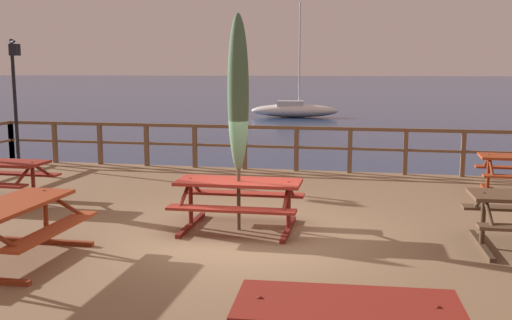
{
  "coord_description": "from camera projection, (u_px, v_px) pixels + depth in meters",
  "views": [
    {
      "loc": [
        1.89,
        -8.33,
        3.26
      ],
      "look_at": [
        0.0,
        0.89,
        1.82
      ],
      "focal_mm": 41.44,
      "sensor_mm": 36.0,
      "label": 1
    }
  ],
  "objects": [
    {
      "name": "ground_plane",
      "position": [
        244.0,
        287.0,
        8.93
      ],
      "size": [
        600.0,
        600.0,
        0.0
      ],
      "primitive_type": "plane",
      "color": "navy"
    },
    {
      "name": "wooden_deck",
      "position": [
        244.0,
        261.0,
        8.87
      ],
      "size": [
        15.73,
        11.83,
        0.82
      ],
      "primitive_type": "cube",
      "color": "#846647",
      "rests_on": "ground"
    },
    {
      "name": "railing_waterside_far",
      "position": [
        296.0,
        141.0,
        14.28
      ],
      "size": [
        15.53,
        0.1,
        1.09
      ],
      "color": "brown",
      "rests_on": "wooden_deck"
    },
    {
      "name": "picnic_table_front_left",
      "position": [
        239.0,
        194.0,
        9.06
      ],
      "size": [
        1.93,
        1.45,
        0.78
      ],
      "color": "maroon",
      "rests_on": "wooden_deck"
    },
    {
      "name": "picnic_table_back_right",
      "position": [
        12.0,
        219.0,
        7.54
      ],
      "size": [
        1.42,
        1.93,
        0.78
      ],
      "color": "#993819",
      "rests_on": "wooden_deck"
    },
    {
      "name": "patio_umbrella_short_back",
      "position": [
        238.0,
        94.0,
        8.78
      ],
      "size": [
        0.32,
        0.32,
        3.27
      ],
      "color": "#4C3828",
      "rests_on": "wooden_deck"
    },
    {
      "name": "lamp_post_hooked",
      "position": [
        15.0,
        83.0,
        14.79
      ],
      "size": [
        0.5,
        0.56,
        3.2
      ],
      "color": "black",
      "rests_on": "wooden_deck"
    },
    {
      "name": "sailboat_distant",
      "position": [
        294.0,
        110.0,
        40.69
      ],
      "size": [
        6.14,
        2.26,
        7.72
      ],
      "color": "white",
      "rests_on": "ground"
    }
  ]
}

